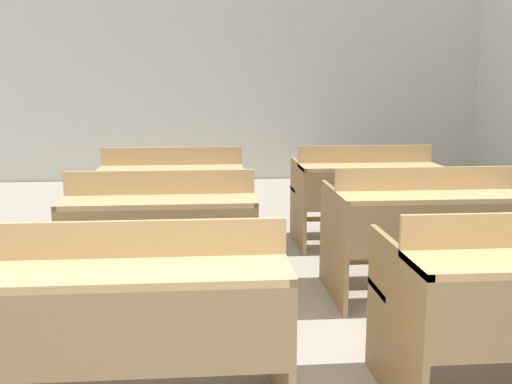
{
  "coord_description": "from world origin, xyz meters",
  "views": [
    {
      "loc": [
        -0.47,
        -1.09,
        1.37
      ],
      "look_at": [
        -0.19,
        2.28,
        0.75
      ],
      "focal_mm": 42.0,
      "sensor_mm": 36.0,
      "label": 1
    }
  ],
  "objects_px": {
    "bench_third_right": "(364,191)",
    "bench_third_left": "(173,193)",
    "bench_second_left": "(162,232)",
    "bench_second_right": "(421,227)",
    "bench_front_left": "(143,314)"
  },
  "relations": [
    {
      "from": "bench_front_left",
      "to": "bench_second_left",
      "type": "height_order",
      "value": "same"
    },
    {
      "from": "bench_front_left",
      "to": "bench_third_left",
      "type": "bearing_deg",
      "value": 90.38
    },
    {
      "from": "bench_second_left",
      "to": "bench_third_left",
      "type": "relative_size",
      "value": 1.0
    },
    {
      "from": "bench_front_left",
      "to": "bench_third_right",
      "type": "bearing_deg",
      "value": 58.75
    },
    {
      "from": "bench_second_left",
      "to": "bench_third_left",
      "type": "height_order",
      "value": "same"
    },
    {
      "from": "bench_third_right",
      "to": "bench_third_left",
      "type": "bearing_deg",
      "value": -179.89
    },
    {
      "from": "bench_third_right",
      "to": "bench_second_right",
      "type": "bearing_deg",
      "value": -88.66
    },
    {
      "from": "bench_second_left",
      "to": "bench_third_right",
      "type": "xyz_separation_m",
      "value": [
        1.6,
        1.3,
        0.0
      ]
    },
    {
      "from": "bench_second_right",
      "to": "bench_third_left",
      "type": "distance_m",
      "value": 2.08
    },
    {
      "from": "bench_third_left",
      "to": "bench_second_left",
      "type": "bearing_deg",
      "value": -90.04
    },
    {
      "from": "bench_second_left",
      "to": "bench_second_right",
      "type": "distance_m",
      "value": 1.63
    },
    {
      "from": "bench_second_left",
      "to": "bench_third_right",
      "type": "height_order",
      "value": "same"
    },
    {
      "from": "bench_front_left",
      "to": "bench_second_left",
      "type": "xyz_separation_m",
      "value": [
        -0.02,
        1.31,
        0.0
      ]
    },
    {
      "from": "bench_second_right",
      "to": "bench_second_left",
      "type": "bearing_deg",
      "value": -179.7
    },
    {
      "from": "bench_third_left",
      "to": "bench_front_left",
      "type": "bearing_deg",
      "value": -89.62
    }
  ]
}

